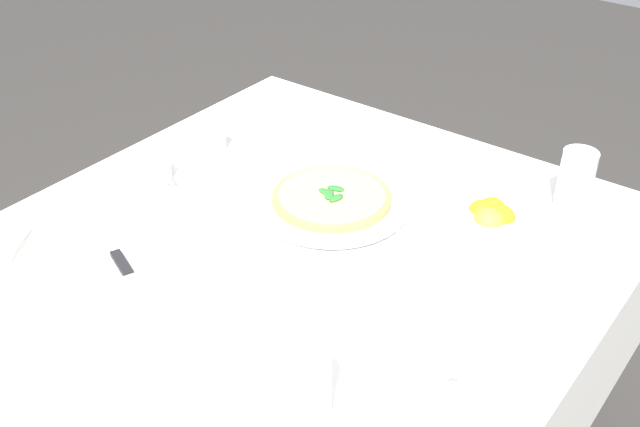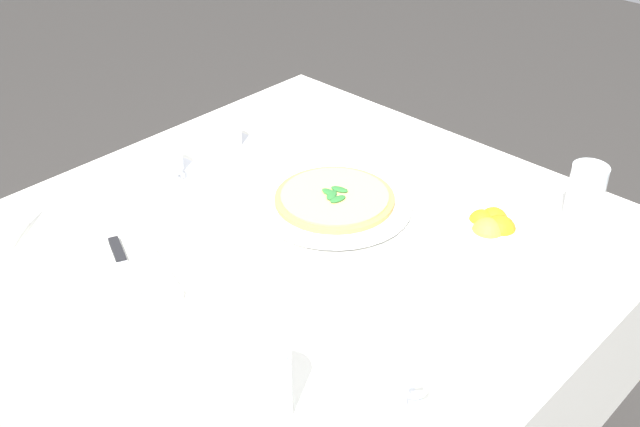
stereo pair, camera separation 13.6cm
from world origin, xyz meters
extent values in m
cube|color=white|center=(0.00, 0.00, 0.72)|extent=(1.07, 1.07, 0.02)
cube|color=white|center=(0.00, 0.53, 0.57)|extent=(1.07, 0.01, 0.28)
cube|color=white|center=(-0.53, 0.00, 0.57)|extent=(0.01, 1.07, 0.28)
cylinder|color=brown|center=(-0.44, -0.44, 0.36)|extent=(0.06, 0.06, 0.71)
cylinder|color=brown|center=(-0.44, 0.44, 0.36)|extent=(0.06, 0.06, 0.71)
cylinder|color=brown|center=(0.44, 0.44, 0.36)|extent=(0.06, 0.06, 0.71)
cylinder|color=white|center=(-0.02, 0.11, 0.74)|extent=(0.18, 0.18, 0.01)
cylinder|color=white|center=(-0.02, 0.11, 0.75)|extent=(0.30, 0.30, 0.01)
cylinder|color=tan|center=(-0.02, 0.11, 0.76)|extent=(0.24, 0.24, 0.01)
cylinder|color=#EFD17A|center=(-0.02, 0.11, 0.76)|extent=(0.21, 0.21, 0.00)
ellipsoid|color=#2D7533|center=(-0.03, 0.13, 0.77)|extent=(0.04, 0.03, 0.01)
ellipsoid|color=#2D7533|center=(-0.01, 0.10, 0.77)|extent=(0.02, 0.04, 0.01)
ellipsoid|color=#2D7533|center=(-0.04, 0.11, 0.77)|extent=(0.04, 0.02, 0.01)
ellipsoid|color=#2D7533|center=(-0.03, 0.10, 0.77)|extent=(0.03, 0.04, 0.01)
cylinder|color=white|center=(-0.38, 0.13, 0.74)|extent=(0.13, 0.13, 0.01)
cylinder|color=white|center=(-0.38, 0.13, 0.77)|extent=(0.08, 0.08, 0.06)
torus|color=white|center=(-0.42, 0.16, 0.77)|extent=(0.03, 0.02, 0.03)
cylinder|color=black|center=(-0.38, 0.13, 0.80)|extent=(0.07, 0.07, 0.00)
cylinder|color=white|center=(0.37, -0.23, 0.74)|extent=(0.13, 0.13, 0.01)
cylinder|color=white|center=(0.37, -0.23, 0.77)|extent=(0.08, 0.08, 0.06)
torus|color=white|center=(0.41, -0.20, 0.77)|extent=(0.03, 0.03, 0.03)
cylinder|color=black|center=(0.37, -0.23, 0.80)|extent=(0.07, 0.07, 0.00)
cylinder|color=white|center=(-0.38, -0.03, 0.74)|extent=(0.13, 0.13, 0.01)
cylinder|color=white|center=(-0.38, -0.03, 0.77)|extent=(0.08, 0.08, 0.06)
torus|color=white|center=(-0.33, -0.04, 0.77)|extent=(0.04, 0.01, 0.03)
cylinder|color=black|center=(-0.38, -0.03, 0.80)|extent=(0.07, 0.07, 0.00)
cylinder|color=white|center=(0.26, -0.34, 0.80)|extent=(0.07, 0.07, 0.13)
cylinder|color=silver|center=(0.26, -0.34, 0.77)|extent=(0.06, 0.06, 0.08)
cylinder|color=white|center=(0.35, 0.39, 0.80)|extent=(0.07, 0.07, 0.12)
cylinder|color=silver|center=(0.35, 0.39, 0.78)|extent=(0.06, 0.06, 0.10)
cube|color=white|center=(-0.14, -0.30, 0.74)|extent=(0.25, 0.19, 0.02)
cube|color=silver|center=(-0.10, -0.32, 0.76)|extent=(0.12, 0.06, 0.01)
cube|color=black|center=(-0.19, -0.28, 0.76)|extent=(0.08, 0.05, 0.01)
cylinder|color=white|center=(0.26, 0.21, 0.76)|extent=(0.15, 0.15, 0.04)
sphere|color=orange|center=(0.28, 0.22, 0.77)|extent=(0.06, 0.06, 0.06)
sphere|color=orange|center=(0.25, 0.23, 0.77)|extent=(0.05, 0.05, 0.05)
sphere|color=orange|center=(0.24, 0.22, 0.77)|extent=(0.05, 0.05, 0.05)
sphere|color=yellow|center=(0.27, 0.19, 0.77)|extent=(0.06, 0.06, 0.06)
cube|color=white|center=(-0.38, -0.37, 0.76)|extent=(0.06, 0.07, 0.06)
camera|label=1|loc=(0.73, -0.93, 1.56)|focal=43.45mm
camera|label=2|loc=(0.83, -0.84, 1.56)|focal=43.45mm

